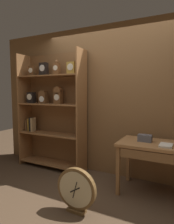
% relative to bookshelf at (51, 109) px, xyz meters
% --- Properties ---
extents(ground_plane, '(10.00, 10.00, 0.00)m').
position_rel_bookshelf_xyz_m(ground_plane, '(1.15, -1.03, -1.13)').
color(ground_plane, '#4C3826').
extents(back_wood_panel, '(4.80, 0.05, 2.60)m').
position_rel_bookshelf_xyz_m(back_wood_panel, '(1.15, 0.20, 0.17)').
color(back_wood_panel, brown).
rests_on(back_wood_panel, ground).
extents(bookshelf, '(1.35, 0.38, 2.19)m').
position_rel_bookshelf_xyz_m(bookshelf, '(0.00, 0.00, 0.00)').
color(bookshelf, brown).
rests_on(bookshelf, ground).
extents(workbench, '(1.22, 0.62, 0.74)m').
position_rel_bookshelf_xyz_m(workbench, '(2.06, -0.23, -0.48)').
color(workbench, '#9E6B3D').
rests_on(workbench, ground).
extents(toolbox_small, '(0.20, 0.11, 0.10)m').
position_rel_bookshelf_xyz_m(toolbox_small, '(1.80, -0.19, -0.33)').
color(toolbox_small, '#595960').
rests_on(toolbox_small, workbench).
extents(open_repair_manual, '(0.16, 0.22, 0.02)m').
position_rel_bookshelf_xyz_m(open_repair_manual, '(2.10, -0.32, -0.37)').
color(open_repair_manual, silver).
rests_on(open_repair_manual, workbench).
extents(round_clock_large, '(0.51, 0.11, 0.55)m').
position_rel_bookshelf_xyz_m(round_clock_large, '(1.18, -1.09, -0.85)').
color(round_clock_large, brown).
rests_on(round_clock_large, ground).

